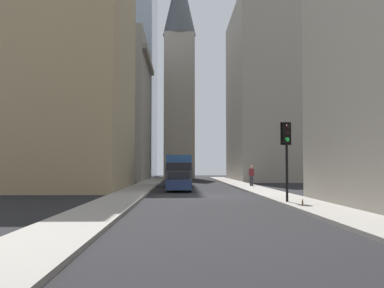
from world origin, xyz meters
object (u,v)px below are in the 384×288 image
(delivery_truck, at_px, (179,170))
(pedestrian, at_px, (251,175))
(traffic_light_foreground, at_px, (287,143))
(discarded_bottle, at_px, (303,203))
(sedan_navy, at_px, (179,182))

(delivery_truck, xyz_separation_m, pedestrian, (-1.97, -6.32, -0.37))
(traffic_light_foreground, xyz_separation_m, discarded_bottle, (-2.14, -0.16, -2.68))
(sedan_navy, height_order, traffic_light_foreground, traffic_light_foreground)
(pedestrian, bearing_deg, traffic_light_foreground, 176.40)
(discarded_bottle, bearing_deg, sedan_navy, 20.70)
(traffic_light_foreground, bearing_deg, sedan_navy, 23.36)
(sedan_navy, relative_size, discarded_bottle, 15.93)
(pedestrian, height_order, discarded_bottle, pedestrian)
(delivery_truck, bearing_deg, traffic_light_foreground, -165.74)
(sedan_navy, xyz_separation_m, pedestrian, (6.39, -6.32, 0.43))
(delivery_truck, height_order, discarded_bottle, delivery_truck)
(pedestrian, bearing_deg, delivery_truck, 72.67)
(traffic_light_foreground, relative_size, pedestrian, 2.18)
(delivery_truck, relative_size, pedestrian, 3.70)
(delivery_truck, height_order, sedan_navy, delivery_truck)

